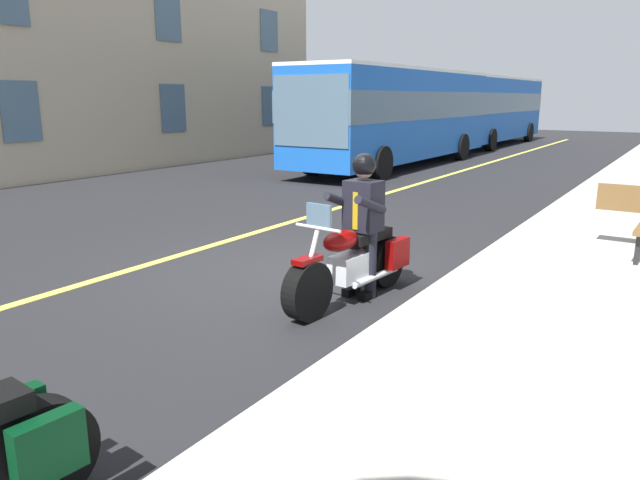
# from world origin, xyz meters

# --- Properties ---
(ground_plane) EXTENTS (80.00, 80.00, 0.00)m
(ground_plane) POSITION_xyz_m (0.00, 0.00, 0.00)
(ground_plane) COLOR black
(lane_center_stripe) EXTENTS (60.00, 0.16, 0.01)m
(lane_center_stripe) POSITION_xyz_m (0.00, -2.00, 0.01)
(lane_center_stripe) COLOR #E5DB4C
(lane_center_stripe) RESTS_ON ground_plane
(motorcycle_main) EXTENTS (2.22, 0.73, 1.26)m
(motorcycle_main) POSITION_xyz_m (0.63, 1.25, 0.45)
(motorcycle_main) COLOR black
(motorcycle_main) RESTS_ON ground_plane
(rider_main) EXTENTS (0.66, 0.59, 1.74)m
(rider_main) POSITION_xyz_m (0.44, 1.27, 1.04)
(rider_main) COLOR black
(rider_main) RESTS_ON ground_plane
(bus_near) EXTENTS (11.05, 2.70, 3.30)m
(bus_near) POSITION_xyz_m (-12.54, -4.43, 1.87)
(bus_near) COLOR blue
(bus_near) RESTS_ON ground_plane
(bus_far) EXTENTS (11.05, 2.70, 3.30)m
(bus_far) POSITION_xyz_m (-23.54, -4.69, 1.87)
(bus_far) COLOR blue
(bus_far) RESTS_ON ground_plane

